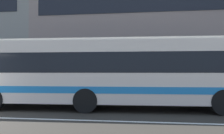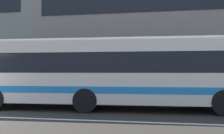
# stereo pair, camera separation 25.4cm
# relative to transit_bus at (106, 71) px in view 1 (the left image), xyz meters

# --- Properties ---
(apartment_block_right) EXTENTS (20.45, 9.45, 12.63)m
(apartment_block_right) POSITION_rel_transit_bus_xyz_m (2.95, 11.38, 4.61)
(apartment_block_right) COLOR gray
(apartment_block_right) RESTS_ON ground_plane
(transit_bus) EXTENTS (11.52, 2.96, 3.10)m
(transit_bus) POSITION_rel_transit_bus_xyz_m (0.00, 0.00, 0.00)
(transit_bus) COLOR beige
(transit_bus) RESTS_ON ground_plane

